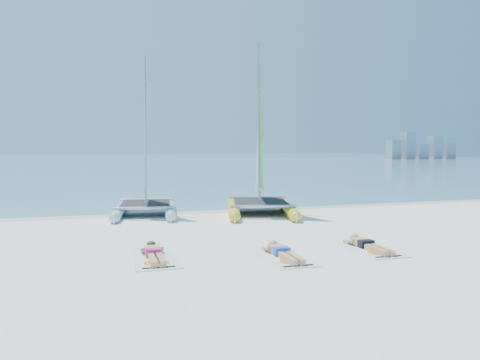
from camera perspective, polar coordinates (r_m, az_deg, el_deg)
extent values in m
plane|color=white|center=(13.26, -0.64, -7.00)|extent=(140.00, 140.00, 0.00)
cube|color=#6FADB9|center=(75.64, -13.79, 2.21)|extent=(140.00, 115.00, 0.01)
cube|color=beige|center=(18.54, -5.29, -3.76)|extent=(140.00, 1.40, 0.01)
cube|color=#90959F|center=(90.61, 18.23, 3.55)|extent=(2.00, 2.00, 3.50)
cube|color=#90959F|center=(92.35, 19.77, 3.99)|extent=(2.00, 2.00, 5.00)
cube|color=#90959F|center=(94.16, 21.23, 3.28)|extent=(2.00, 2.00, 2.80)
cube|color=#90959F|center=(96.01, 22.66, 3.67)|extent=(2.00, 2.00, 4.20)
cube|color=#90959F|center=(97.94, 24.02, 3.29)|extent=(2.00, 2.00, 3.00)
cylinder|color=silver|center=(18.07, -14.38, -3.51)|extent=(0.91, 4.17, 0.37)
cone|color=silver|center=(20.34, -13.77, -2.64)|extent=(0.42, 0.57, 0.35)
cylinder|color=silver|center=(17.99, -8.47, -3.46)|extent=(0.91, 4.17, 0.37)
cone|color=silver|center=(20.26, -8.53, -2.59)|extent=(0.42, 0.57, 0.35)
cube|color=black|center=(17.98, -11.44, -2.82)|extent=(2.07, 2.50, 0.03)
cylinder|color=silver|center=(18.60, -11.47, 6.23)|extent=(0.23, 1.09, 5.72)
cylinder|color=yellow|center=(17.92, -0.80, -3.38)|extent=(1.55, 4.54, 0.40)
cone|color=yellow|center=(20.43, -0.93, -2.44)|extent=(0.52, 0.66, 0.38)
cylinder|color=yellow|center=(18.07, 5.71, -3.34)|extent=(1.55, 4.54, 0.40)
cone|color=yellow|center=(20.56, 4.78, -2.41)|extent=(0.52, 0.66, 0.38)
cube|color=black|center=(17.94, 2.47, -2.62)|extent=(2.54, 2.94, 0.03)
cylinder|color=silver|center=(18.65, 2.31, 7.33)|extent=(0.40, 1.19, 6.31)
cube|color=silver|center=(10.88, -10.33, -9.53)|extent=(1.00, 1.85, 0.02)
cube|color=tan|center=(11.27, -10.57, -8.47)|extent=(0.36, 0.55, 0.17)
cube|color=#C82F76|center=(11.08, -10.46, -8.67)|extent=(0.37, 0.22, 0.17)
cube|color=tan|center=(10.51, -10.11, -9.61)|extent=(0.31, 0.85, 0.13)
sphere|color=tan|center=(11.63, -10.77, -7.88)|extent=(0.21, 0.21, 0.21)
ellipsoid|color=#362513|center=(11.63, -10.77, -7.68)|extent=(0.22, 0.24, 0.15)
cube|color=silver|center=(10.90, 5.55, -9.46)|extent=(1.00, 1.85, 0.02)
cube|color=tan|center=(11.26, 4.72, -8.43)|extent=(0.36, 0.55, 0.17)
cube|color=blue|center=(11.08, 5.10, -8.62)|extent=(0.37, 0.22, 0.17)
cube|color=tan|center=(10.55, 6.31, -9.51)|extent=(0.31, 0.85, 0.13)
sphere|color=tan|center=(11.59, 4.05, -7.85)|extent=(0.21, 0.21, 0.21)
ellipsoid|color=#DEB568|center=(11.59, 4.04, -7.65)|extent=(0.22, 0.24, 0.15)
cube|color=silver|center=(12.10, 15.68, -8.22)|extent=(1.00, 1.85, 0.02)
cube|color=tan|center=(12.43, 14.63, -7.34)|extent=(0.36, 0.55, 0.17)
cube|color=black|center=(12.27, 15.12, -7.48)|extent=(0.37, 0.22, 0.17)
cube|color=tan|center=(11.78, 16.66, -8.20)|extent=(0.31, 0.85, 0.13)
sphere|color=tan|center=(12.74, 13.77, -6.86)|extent=(0.21, 0.21, 0.21)
ellipsoid|color=#DEB568|center=(12.74, 13.75, -6.68)|extent=(0.22, 0.24, 0.15)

